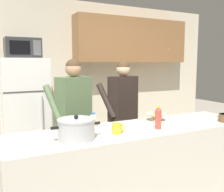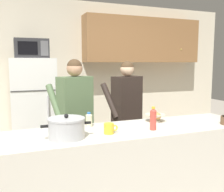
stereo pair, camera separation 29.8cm
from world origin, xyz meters
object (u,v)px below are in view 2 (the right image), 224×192
(person_by_sink, at_px, (126,106))
(bottle_mid_counter, at_px, (89,120))
(coffee_mug, at_px, (109,128))
(refrigerator, at_px, (34,112))
(cooking_pot, at_px, (67,128))
(bread_bowl, at_px, (155,117))
(person_near_pot, at_px, (75,110))
(bottle_near_edge, at_px, (153,119))
(microwave, at_px, (31,49))

(person_by_sink, bearing_deg, bottle_mid_counter, -135.33)
(coffee_mug, bearing_deg, refrigerator, 104.33)
(cooking_pot, xyz_separation_m, coffee_mug, (0.38, 0.00, -0.04))
(refrigerator, height_order, bread_bowl, refrigerator)
(person_near_pot, distance_m, bottle_mid_counter, 0.60)
(person_near_pot, bearing_deg, person_by_sink, 10.04)
(refrigerator, xyz_separation_m, cooking_pot, (0.11, -1.95, 0.20))
(person_near_pot, distance_m, coffee_mug, 0.92)
(bottle_mid_counter, bearing_deg, coffee_mug, -73.30)
(cooking_pot, bearing_deg, bottle_near_edge, -1.79)
(person_by_sink, distance_m, bottle_near_edge, 1.10)
(microwave, distance_m, bread_bowl, 2.15)
(person_by_sink, height_order, bread_bowl, person_by_sink)
(person_near_pot, height_order, coffee_mug, person_near_pot)
(person_near_pot, distance_m, bottle_near_edge, 1.08)
(microwave, xyz_separation_m, bread_bowl, (1.13, -1.66, -0.78))
(person_by_sink, xyz_separation_m, bottle_near_edge, (-0.22, -1.08, 0.06))
(cooking_pot, xyz_separation_m, bottle_near_edge, (0.82, -0.03, 0.02))
(cooking_pot, xyz_separation_m, bread_bowl, (1.02, 0.27, -0.04))
(person_near_pot, height_order, person_by_sink, person_near_pot)
(bread_bowl, bearing_deg, person_near_pot, 138.19)
(microwave, distance_m, bottle_mid_counter, 1.82)
(person_by_sink, distance_m, bottle_mid_counter, 1.04)
(cooking_pot, height_order, coffee_mug, cooking_pot)
(cooking_pot, relative_size, bottle_mid_counter, 2.93)
(microwave, height_order, bread_bowl, microwave)
(cooking_pot, bearing_deg, bread_bowl, 14.80)
(microwave, height_order, bottle_near_edge, microwave)
(coffee_mug, bearing_deg, bread_bowl, 22.86)
(microwave, bearing_deg, person_near_pot, -68.23)
(microwave, bearing_deg, bottle_mid_counter, -75.96)
(cooking_pot, distance_m, coffee_mug, 0.39)
(refrigerator, bearing_deg, person_by_sink, -38.03)
(coffee_mug, bearing_deg, microwave, 104.48)
(bottle_near_edge, bearing_deg, person_by_sink, 78.71)
(microwave, relative_size, bread_bowl, 2.22)
(person_near_pot, height_order, bottle_mid_counter, person_near_pot)
(cooking_pot, relative_size, bottle_near_edge, 1.90)
(person_by_sink, distance_m, cooking_pot, 1.47)
(microwave, bearing_deg, coffee_mug, -75.52)
(refrigerator, height_order, bottle_mid_counter, refrigerator)
(coffee_mug, relative_size, bottle_near_edge, 0.59)
(refrigerator, height_order, coffee_mug, refrigerator)
(coffee_mug, relative_size, bread_bowl, 0.60)
(bread_bowl, bearing_deg, bottle_near_edge, -124.23)
(person_near_pot, relative_size, person_by_sink, 1.01)
(person_near_pot, xyz_separation_m, coffee_mug, (0.10, -0.92, -0.02))
(refrigerator, relative_size, microwave, 3.37)
(refrigerator, height_order, bottle_near_edge, refrigerator)
(bread_bowl, bearing_deg, refrigerator, 123.94)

